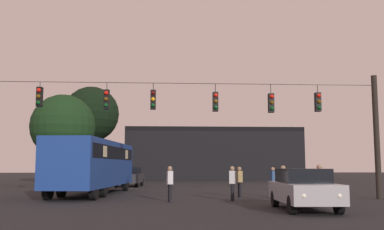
% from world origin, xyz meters
% --- Properties ---
extents(ground_plane, '(168.00, 168.00, 0.00)m').
position_xyz_m(ground_plane, '(0.00, 24.50, 0.00)').
color(ground_plane, black).
rests_on(ground_plane, ground).
extents(overhead_signal_span, '(19.34, 0.44, 6.19)m').
position_xyz_m(overhead_signal_span, '(-0.02, 16.25, 3.78)').
color(overhead_signal_span, black).
rests_on(overhead_signal_span, ground).
extents(city_bus, '(3.53, 11.19, 3.00)m').
position_xyz_m(city_bus, '(-5.10, 20.53, 1.87)').
color(city_bus, navy).
rests_on(city_bus, ground).
extents(car_near_right, '(1.98, 4.40, 1.52)m').
position_xyz_m(car_near_right, '(4.10, 10.98, 0.80)').
color(car_near_right, '#99999E').
rests_on(car_near_right, ground).
extents(car_far_left, '(2.14, 4.45, 1.52)m').
position_xyz_m(car_far_left, '(-3.89, 30.84, 0.80)').
color(car_far_left, '#2D2D33').
rests_on(car_far_left, ground).
extents(pedestrian_crossing_left, '(0.30, 0.39, 1.68)m').
position_xyz_m(pedestrian_crossing_left, '(5.70, 13.80, 0.95)').
color(pedestrian_crossing_left, black).
rests_on(pedestrian_crossing_left, ground).
extents(pedestrian_crossing_center, '(0.35, 0.42, 1.64)m').
position_xyz_m(pedestrian_crossing_center, '(4.31, 14.60, 0.92)').
color(pedestrian_crossing_center, black).
rests_on(pedestrian_crossing_center, ground).
extents(pedestrian_crossing_right, '(0.29, 0.39, 1.61)m').
position_xyz_m(pedestrian_crossing_right, '(-0.80, 15.00, 0.91)').
color(pedestrian_crossing_right, black).
rests_on(pedestrian_crossing_right, ground).
extents(pedestrian_near_bus, '(0.33, 0.41, 1.61)m').
position_xyz_m(pedestrian_near_bus, '(2.12, 15.47, 0.91)').
color(pedestrian_near_bus, black).
rests_on(pedestrian_near_bus, ground).
extents(pedestrian_trailing, '(0.29, 0.39, 1.58)m').
position_xyz_m(pedestrian_trailing, '(2.84, 17.78, 0.89)').
color(pedestrian_trailing, black).
rests_on(pedestrian_trailing, ground).
extents(pedestrian_far_side, '(0.30, 0.40, 1.56)m').
position_xyz_m(pedestrian_far_side, '(4.78, 18.50, 0.87)').
color(pedestrian_far_side, black).
rests_on(pedestrian_far_side, ground).
extents(corner_building, '(20.34, 11.54, 6.05)m').
position_xyz_m(corner_building, '(4.58, 50.14, 3.03)').
color(corner_building, black).
rests_on(corner_building, ground).
extents(tree_left_silhouette, '(6.22, 6.22, 10.58)m').
position_xyz_m(tree_left_silhouette, '(-9.45, 45.15, 7.46)').
color(tree_left_silhouette, black).
rests_on(tree_left_silhouette, ground).
extents(tree_behind_building, '(5.69, 5.69, 7.97)m').
position_xyz_m(tree_behind_building, '(-10.14, 34.58, 5.11)').
color(tree_behind_building, black).
rests_on(tree_behind_building, ground).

